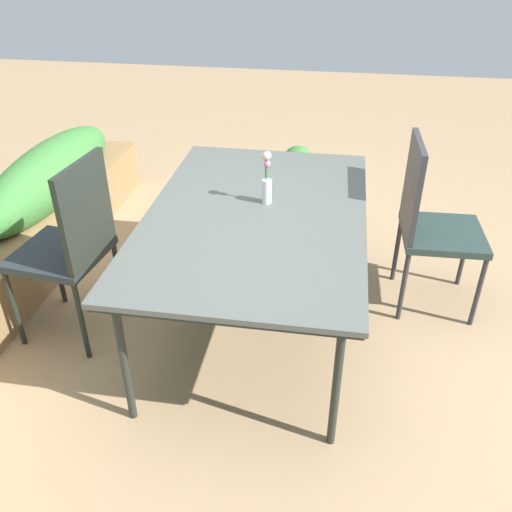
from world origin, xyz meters
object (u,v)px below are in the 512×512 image
(chair_near_right, at_px, (430,218))
(potted_plant, at_px, (297,173))
(dining_table, at_px, (256,220))
(flower_vase, at_px, (267,180))
(chair_far_side, at_px, (71,241))

(chair_near_right, relative_size, potted_plant, 2.18)
(dining_table, distance_m, flower_vase, 0.21)
(chair_far_side, xyz_separation_m, chair_near_right, (0.58, -1.83, -0.02))
(potted_plant, bearing_deg, chair_far_side, 151.48)
(chair_far_side, height_order, potted_plant, chair_far_side)
(dining_table, distance_m, chair_far_side, 0.94)
(dining_table, distance_m, chair_near_right, 0.99)
(dining_table, relative_size, potted_plant, 3.73)
(chair_near_right, bearing_deg, potted_plant, -147.52)
(chair_far_side, height_order, flower_vase, chair_far_side)
(dining_table, height_order, potted_plant, dining_table)
(dining_table, bearing_deg, chair_far_side, 102.64)
(chair_near_right, height_order, flower_vase, chair_near_right)
(chair_far_side, bearing_deg, flower_vase, -64.15)
(dining_table, xyz_separation_m, chair_far_side, (-0.21, 0.91, -0.09))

